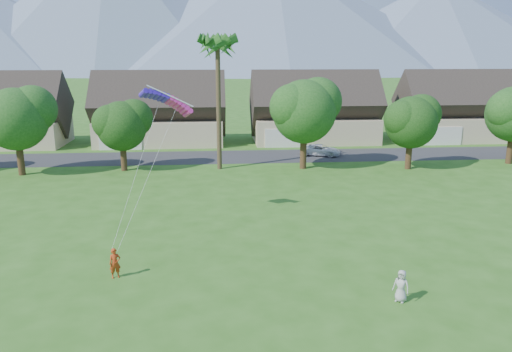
{
  "coord_description": "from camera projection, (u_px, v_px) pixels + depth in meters",
  "views": [
    {
      "loc": [
        -2.3,
        -18.27,
        10.83
      ],
      "look_at": [
        0.0,
        10.0,
        3.8
      ],
      "focal_mm": 35.0,
      "sensor_mm": 36.0,
      "label": 1
    }
  ],
  "objects": [
    {
      "name": "watcher",
      "position": [
        401.0,
        286.0,
        22.17
      ],
      "size": [
        0.86,
        0.83,
        1.49
      ],
      "primitive_type": "imported",
      "rotation": [
        0.0,
        0.0,
        -0.69
      ],
      "color": "#B5B5B0",
      "rests_on": "ground"
    },
    {
      "name": "ground",
      "position": [
        276.0,
        324.0,
        20.46
      ],
      "size": [
        500.0,
        500.0,
        0.0
      ],
      "primitive_type": "plane",
      "color": "#2D6019",
      "rests_on": "ground"
    },
    {
      "name": "kite_flyer",
      "position": [
        115.0,
        263.0,
        24.52
      ],
      "size": [
        0.65,
        0.54,
        1.52
      ],
      "primitive_type": "imported",
      "rotation": [
        0.0,
        0.0,
        0.37
      ],
      "color": "#AD3713",
      "rests_on": "ground"
    },
    {
      "name": "fan_palm",
      "position": [
        217.0,
        42.0,
        45.04
      ],
      "size": [
        3.0,
        3.0,
        13.8
      ],
      "color": "#4C3D26",
      "rests_on": "ground"
    },
    {
      "name": "street",
      "position": [
        238.0,
        157.0,
        53.36
      ],
      "size": [
        90.0,
        7.0,
        0.01
      ],
      "primitive_type": "cube",
      "color": "#2D2D30",
      "rests_on": "ground"
    },
    {
      "name": "tree_row",
      "position": [
        228.0,
        119.0,
        46.21
      ],
      "size": [
        62.27,
        6.67,
        8.45
      ],
      "color": "#47301C",
      "rests_on": "ground"
    },
    {
      "name": "houses_row",
      "position": [
        238.0,
        115.0,
        61.27
      ],
      "size": [
        72.75,
        8.19,
        8.86
      ],
      "color": "beige",
      "rests_on": "ground"
    },
    {
      "name": "parked_car",
      "position": [
        321.0,
        150.0,
        53.92
      ],
      "size": [
        4.73,
        3.53,
        1.19
      ],
      "primitive_type": "imported",
      "rotation": [
        0.0,
        0.0,
        1.16
      ],
      "color": "white",
      "rests_on": "ground"
    },
    {
      "name": "mountain_ridge",
      "position": [
        238.0,
        18.0,
        265.84
      ],
      "size": [
        540.0,
        240.0,
        70.0
      ],
      "color": "slate",
      "rests_on": "ground"
    },
    {
      "name": "parafoil_kite",
      "position": [
        167.0,
        99.0,
        30.92
      ],
      "size": [
        3.47,
        1.42,
        0.5
      ],
      "rotation": [
        0.0,
        0.0,
        0.28
      ],
      "color": "#3A19BC",
      "rests_on": "ground"
    }
  ]
}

